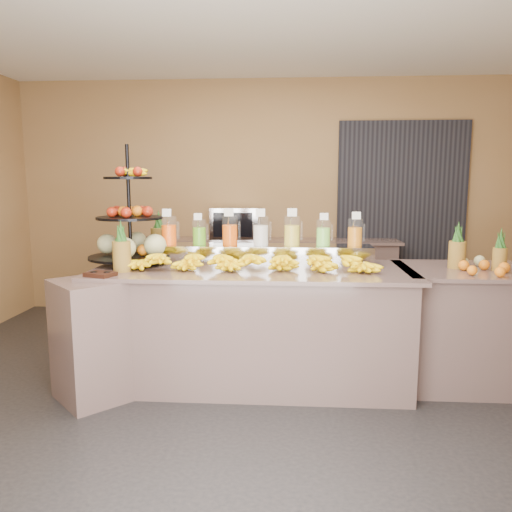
# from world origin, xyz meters

# --- Properties ---
(ground) EXTENTS (6.00, 6.00, 0.00)m
(ground) POSITION_xyz_m (0.00, 0.00, 0.00)
(ground) COLOR black
(ground) RESTS_ON ground
(room_envelope) EXTENTS (6.04, 5.02, 2.82)m
(room_envelope) POSITION_xyz_m (0.19, 0.79, 1.88)
(room_envelope) COLOR olive
(room_envelope) RESTS_ON ground
(buffet_counter) EXTENTS (2.75, 1.25, 0.93)m
(buffet_counter) POSITION_xyz_m (-0.12, 0.26, 0.47)
(buffet_counter) COLOR gray
(buffet_counter) RESTS_ON ground
(right_counter) EXTENTS (1.08, 0.88, 0.93)m
(right_counter) POSITION_xyz_m (1.70, 0.40, 0.47)
(right_counter) COLOR gray
(right_counter) RESTS_ON ground
(back_ledge) EXTENTS (3.10, 0.55, 0.93)m
(back_ledge) POSITION_xyz_m (0.00, 2.25, 0.47)
(back_ledge) COLOR gray
(back_ledge) RESTS_ON ground
(pitcher_tray) EXTENTS (1.85, 0.30, 0.15)m
(pitcher_tray) POSITION_xyz_m (0.05, 0.58, 1.01)
(pitcher_tray) COLOR gray
(pitcher_tray) RESTS_ON buffet_counter
(juice_pitcher_orange_a) EXTENTS (0.13, 0.13, 0.31)m
(juice_pitcher_orange_a) POSITION_xyz_m (-0.73, 0.58, 1.19)
(juice_pitcher_orange_a) COLOR silver
(juice_pitcher_orange_a) RESTS_ON pitcher_tray
(juice_pitcher_green) EXTENTS (0.11, 0.12, 0.28)m
(juice_pitcher_green) POSITION_xyz_m (-0.47, 0.58, 1.17)
(juice_pitcher_green) COLOR silver
(juice_pitcher_green) RESTS_ON pitcher_tray
(juice_pitcher_orange_b) EXTENTS (0.13, 0.14, 0.32)m
(juice_pitcher_orange_b) POSITION_xyz_m (-0.21, 0.58, 1.19)
(juice_pitcher_orange_b) COLOR silver
(juice_pitcher_orange_b) RESTS_ON pitcher_tray
(juice_pitcher_milk) EXTENTS (0.13, 0.14, 0.32)m
(juice_pitcher_milk) POSITION_xyz_m (0.05, 0.58, 1.19)
(juice_pitcher_milk) COLOR silver
(juice_pitcher_milk) RESTS_ON pitcher_tray
(juice_pitcher_lemon) EXTENTS (0.13, 0.14, 0.32)m
(juice_pitcher_lemon) POSITION_xyz_m (0.31, 0.58, 1.19)
(juice_pitcher_lemon) COLOR silver
(juice_pitcher_lemon) RESTS_ON pitcher_tray
(juice_pitcher_lime) EXTENTS (0.12, 0.12, 0.28)m
(juice_pitcher_lime) POSITION_xyz_m (0.57, 0.58, 1.18)
(juice_pitcher_lime) COLOR silver
(juice_pitcher_lime) RESTS_ON pitcher_tray
(juice_pitcher_orange_c) EXTENTS (0.12, 0.13, 0.29)m
(juice_pitcher_orange_c) POSITION_xyz_m (0.83, 0.58, 1.18)
(juice_pitcher_orange_c) COLOR silver
(juice_pitcher_orange_c) RESTS_ON pitcher_tray
(banana_heap) EXTENTS (1.99, 0.18, 0.17)m
(banana_heap) POSITION_xyz_m (0.01, 0.24, 1.01)
(banana_heap) COLOR yellow
(banana_heap) RESTS_ON buffet_counter
(fruit_stand) EXTENTS (0.88, 0.88, 0.98)m
(fruit_stand) POSITION_xyz_m (-0.99, 0.48, 1.18)
(fruit_stand) COLOR black
(fruit_stand) RESTS_ON buffet_counter
(condiment_caddy) EXTENTS (0.24, 0.21, 0.03)m
(condiment_caddy) POSITION_xyz_m (-1.08, -0.10, 0.94)
(condiment_caddy) COLOR black
(condiment_caddy) RESTS_ON buffet_counter
(pineapple_left_a) EXTENTS (0.14, 0.14, 0.39)m
(pineapple_left_a) POSITION_xyz_m (-0.98, 0.10, 1.07)
(pineapple_left_a) COLOR brown
(pineapple_left_a) RESTS_ON buffet_counter
(pineapple_left_b) EXTENTS (0.15, 0.15, 0.43)m
(pineapple_left_b) POSITION_xyz_m (-0.87, 0.77, 1.09)
(pineapple_left_b) COLOR brown
(pineapple_left_b) RESTS_ON buffet_counter
(right_fruit_pile) EXTENTS (0.40, 0.38, 0.21)m
(right_fruit_pile) POSITION_xyz_m (1.73, 0.29, 1.00)
(right_fruit_pile) COLOR brown
(right_fruit_pile) RESTS_ON right_counter
(oven_warmer) EXTENTS (0.57, 0.42, 0.37)m
(oven_warmer) POSITION_xyz_m (-0.36, 2.25, 1.12)
(oven_warmer) COLOR gray
(oven_warmer) RESTS_ON back_ledge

